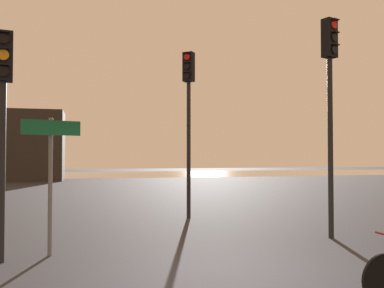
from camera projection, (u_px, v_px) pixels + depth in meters
ground_plane at (239, 282)px, 6.37m from camera, size 120.00×120.00×0.00m
water_strip at (110, 174)px, 44.37m from camera, size 80.00×16.00×0.01m
traffic_light_near_left at (3, 100)px, 7.59m from camera, size 0.36×0.37×4.10m
traffic_light_near_right at (330, 87)px, 9.87m from camera, size 0.39×0.41×5.06m
traffic_light_center at (189, 104)px, 13.04m from camera, size 0.41×0.42×5.06m
direction_sign_post at (51, 166)px, 8.06m from camera, size 1.05×0.40×2.60m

